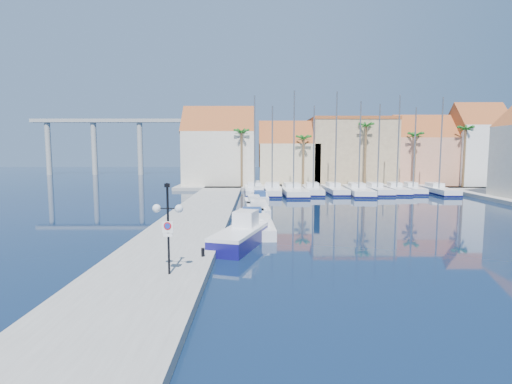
# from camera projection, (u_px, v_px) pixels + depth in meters

# --- Properties ---
(ground) EXTENTS (260.00, 260.00, 0.00)m
(ground) POSITION_uv_depth(u_px,v_px,m) (318.00, 262.00, 23.22)
(ground) COLOR #081632
(ground) RESTS_ON ground
(quay_west) EXTENTS (6.00, 77.00, 0.50)m
(quay_west) POSITION_uv_depth(u_px,v_px,m) (198.00, 218.00, 36.63)
(quay_west) COLOR gray
(quay_west) RESTS_ON ground
(shore_north) EXTENTS (54.00, 16.00, 0.50)m
(shore_north) POSITION_uv_depth(u_px,v_px,m) (333.00, 185.00, 70.91)
(shore_north) COLOR gray
(shore_north) RESTS_ON ground
(lamp_post) EXTENTS (1.49, 0.53, 4.42)m
(lamp_post) POSITION_uv_depth(u_px,v_px,m) (168.00, 215.00, 18.97)
(lamp_post) COLOR black
(lamp_post) RESTS_ON quay_west
(bollard) EXTENTS (0.19, 0.19, 0.48)m
(bollard) POSITION_uv_depth(u_px,v_px,m) (203.00, 252.00, 22.45)
(bollard) COLOR black
(bollard) RESTS_ON quay_west
(fishing_boat) EXTENTS (3.94, 6.81, 2.26)m
(fishing_boat) POSITION_uv_depth(u_px,v_px,m) (241.00, 235.00, 26.84)
(fishing_boat) COLOR #110F59
(fishing_boat) RESTS_ON ground
(motorboat_west_0) EXTENTS (2.67, 7.52, 1.40)m
(motorboat_west_0) POSITION_uv_depth(u_px,v_px,m) (258.00, 226.00, 31.53)
(motorboat_west_0) COLOR white
(motorboat_west_0) RESTS_ON ground
(motorboat_west_1) EXTENTS (2.48, 7.39, 1.40)m
(motorboat_west_1) POSITION_uv_depth(u_px,v_px,m) (252.00, 218.00, 35.29)
(motorboat_west_1) COLOR white
(motorboat_west_1) RESTS_ON ground
(motorboat_west_2) EXTENTS (2.51, 6.92, 1.40)m
(motorboat_west_2) POSITION_uv_depth(u_px,v_px,m) (258.00, 209.00, 40.71)
(motorboat_west_2) COLOR white
(motorboat_west_2) RESTS_ON ground
(motorboat_west_3) EXTENTS (2.22, 5.78, 1.40)m
(motorboat_west_3) POSITION_uv_depth(u_px,v_px,m) (253.00, 203.00, 45.23)
(motorboat_west_3) COLOR white
(motorboat_west_3) RESTS_ON ground
(motorboat_west_4) EXTENTS (2.17, 6.35, 1.40)m
(motorboat_west_4) POSITION_uv_depth(u_px,v_px,m) (260.00, 198.00, 50.08)
(motorboat_west_4) COLOR white
(motorboat_west_4) RESTS_ON ground
(motorboat_west_5) EXTENTS (2.65, 6.76, 1.40)m
(motorboat_west_5) POSITION_uv_depth(u_px,v_px,m) (259.00, 193.00, 55.51)
(motorboat_west_5) COLOR white
(motorboat_west_5) RESTS_ON ground
(sailboat_0) EXTENTS (3.37, 10.95, 14.25)m
(sailboat_0) POSITION_uv_depth(u_px,v_px,m) (254.00, 190.00, 59.16)
(sailboat_0) COLOR white
(sailboat_0) RESTS_ON ground
(sailboat_1) EXTENTS (3.68, 11.37, 12.73)m
(sailboat_1) POSITION_uv_depth(u_px,v_px,m) (272.00, 190.00, 58.77)
(sailboat_1) COLOR white
(sailboat_1) RESTS_ON ground
(sailboat_2) EXTENTS (3.59, 12.06, 14.77)m
(sailboat_2) POSITION_uv_depth(u_px,v_px,m) (293.00, 191.00, 58.07)
(sailboat_2) COLOR white
(sailboat_2) RESTS_ON ground
(sailboat_3) EXTENTS (2.98, 9.70, 12.83)m
(sailboat_3) POSITION_uv_depth(u_px,v_px,m) (313.00, 190.00, 59.09)
(sailboat_3) COLOR white
(sailboat_3) RESTS_ON ground
(sailboat_4) EXTENTS (2.83, 9.50, 14.83)m
(sailboat_4) POSITION_uv_depth(u_px,v_px,m) (334.00, 189.00, 59.30)
(sailboat_4) COLOR white
(sailboat_4) RESTS_ON ground
(sailboat_5) EXTENTS (3.74, 11.60, 13.35)m
(sailboat_5) POSITION_uv_depth(u_px,v_px,m) (358.00, 190.00, 58.41)
(sailboat_5) COLOR white
(sailboat_5) RESTS_ON ground
(sailboat_6) EXTENTS (2.59, 9.55, 13.08)m
(sailboat_6) POSITION_uv_depth(u_px,v_px,m) (376.00, 190.00, 59.25)
(sailboat_6) COLOR white
(sailboat_6) RESTS_ON ground
(sailboat_7) EXTENTS (3.19, 9.36, 14.36)m
(sailboat_7) POSITION_uv_depth(u_px,v_px,m) (396.00, 189.00, 59.74)
(sailboat_7) COLOR white
(sailboat_7) RESTS_ON ground
(sailboat_8) EXTENTS (2.79, 8.30, 12.68)m
(sailboat_8) POSITION_uv_depth(u_px,v_px,m) (412.00, 189.00, 60.00)
(sailboat_8) COLOR white
(sailboat_8) RESTS_ON ground
(sailboat_9) EXTENTS (2.64, 9.72, 14.02)m
(sailboat_9) POSITION_uv_depth(u_px,v_px,m) (437.00, 190.00, 58.83)
(sailboat_9) COLOR white
(sailboat_9) RESTS_ON ground
(building_0) EXTENTS (12.30, 9.00, 13.50)m
(building_0) POSITION_uv_depth(u_px,v_px,m) (220.00, 150.00, 69.29)
(building_0) COLOR beige
(building_0) RESTS_ON shore_north
(building_1) EXTENTS (10.30, 8.00, 11.00)m
(building_1) POSITION_uv_depth(u_px,v_px,m) (289.00, 157.00, 69.40)
(building_1) COLOR tan
(building_1) RESTS_ON shore_north
(building_2) EXTENTS (14.20, 10.20, 11.50)m
(building_2) POSITION_uv_depth(u_px,v_px,m) (350.00, 151.00, 70.28)
(building_2) COLOR #9E8361
(building_2) RESTS_ON shore_north
(building_3) EXTENTS (10.30, 8.00, 12.00)m
(building_3) POSITION_uv_depth(u_px,v_px,m) (421.00, 153.00, 69.31)
(building_3) COLOR tan
(building_3) RESTS_ON shore_north
(building_4) EXTENTS (8.30, 8.00, 14.00)m
(building_4) POSITION_uv_depth(u_px,v_px,m) (476.00, 147.00, 68.18)
(building_4) COLOR white
(building_4) RESTS_ON shore_north
(palm_0) EXTENTS (2.60, 2.60, 10.15)m
(palm_0) POSITION_uv_depth(u_px,v_px,m) (241.00, 134.00, 64.04)
(palm_0) COLOR brown
(palm_0) RESTS_ON shore_north
(palm_1) EXTENTS (2.60, 2.60, 9.15)m
(palm_1) POSITION_uv_depth(u_px,v_px,m) (304.00, 140.00, 64.13)
(palm_1) COLOR brown
(palm_1) RESTS_ON shore_north
(palm_2) EXTENTS (2.60, 2.60, 11.15)m
(palm_2) POSITION_uv_depth(u_px,v_px,m) (366.00, 128.00, 63.91)
(palm_2) COLOR brown
(palm_2) RESTS_ON shore_north
(palm_3) EXTENTS (2.60, 2.60, 9.65)m
(palm_3) POSITION_uv_depth(u_px,v_px,m) (416.00, 137.00, 64.05)
(palm_3) COLOR brown
(palm_3) RESTS_ON shore_north
(palm_4) EXTENTS (2.60, 2.60, 10.65)m
(palm_4) POSITION_uv_depth(u_px,v_px,m) (466.00, 131.00, 63.94)
(palm_4) COLOR brown
(palm_4) RESTS_ON shore_north
(viaduct) EXTENTS (48.00, 2.20, 14.45)m
(viaduct) POSITION_uv_depth(u_px,v_px,m) (120.00, 135.00, 103.74)
(viaduct) COLOR #9E9E99
(viaduct) RESTS_ON ground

